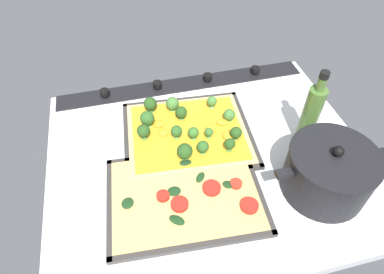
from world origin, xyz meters
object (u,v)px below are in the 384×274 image
object	(u,v)px
baking_tray_back	(185,196)
veggie_pizza_back	(187,195)
broccoli_pizza	(186,130)
cooking_pot	(328,172)
oil_bottle	(311,114)
baking_tray_front	(188,135)

from	to	relation	value
baking_tray_back	veggie_pizza_back	xyz separation A→B (cm)	(-0.40, 0.17, 0.69)
broccoli_pizza	cooking_pot	xyz separation A→B (cm)	(-27.13, 24.39, 3.89)
baking_tray_back	cooking_pot	size ratio (longest dim) A/B	1.41
cooking_pot	veggie_pizza_back	bearing A→B (deg)	-8.91
veggie_pizza_back	oil_bottle	world-z (taller)	oil_bottle
broccoli_pizza	oil_bottle	size ratio (longest dim) A/B	1.53
broccoli_pizza	veggie_pizza_back	bearing A→B (deg)	76.89
baking_tray_front	cooking_pot	world-z (taller)	cooking_pot
broccoli_pizza	cooking_pot	size ratio (longest dim) A/B	1.27
broccoli_pizza	baking_tray_back	distance (cm)	19.96
baking_tray_front	broccoli_pizza	xyz separation A→B (cm)	(0.25, -0.23, 1.77)
baking_tray_back	oil_bottle	world-z (taller)	oil_bottle
baking_tray_front	oil_bottle	bearing A→B (deg)	163.52
veggie_pizza_back	oil_bottle	distance (cm)	36.91
broccoli_pizza	cooking_pot	world-z (taller)	cooking_pot
baking_tray_front	broccoli_pizza	distance (cm)	1.80
veggie_pizza_back	oil_bottle	bearing A→B (deg)	-163.17
cooking_pot	oil_bottle	xyz separation A→B (cm)	(-2.81, -15.38, 3.15)
baking_tray_back	veggie_pizza_back	distance (cm)	0.82
baking_tray_back	cooking_pot	distance (cm)	32.95
veggie_pizza_back	cooking_pot	xyz separation A→B (cm)	(-31.65, 4.96, 4.97)
broccoli_pizza	cooking_pot	distance (cm)	36.69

